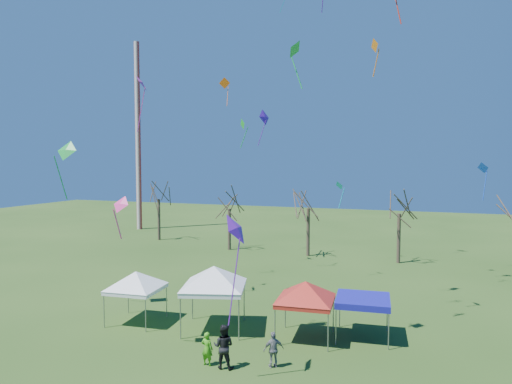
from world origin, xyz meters
TOP-DOWN VIEW (x-y plane):
  - ground at (0.00, 0.00)m, footprint 140.00×140.00m
  - radio_mast at (-28.00, 34.00)m, footprint 0.70×0.70m
  - tree_0 at (-20.85, 27.38)m, footprint 3.83×3.83m
  - tree_1 at (-10.77, 24.65)m, footprint 3.42×3.42m
  - tree_2 at (-2.37, 24.38)m, footprint 3.71×3.71m
  - tree_3 at (6.03, 24.04)m, footprint 3.59×3.59m
  - tent_white_west at (-7.35, 3.11)m, footprint 3.81×3.81m
  - tent_white_mid at (-2.72, 3.59)m, footprint 4.39×4.39m
  - tent_red at (2.29, 3.91)m, footprint 3.94×3.94m
  - tent_blue at (5.04, 5.07)m, footprint 2.93×2.93m
  - person_dark at (-0.33, -0.55)m, footprint 1.03×0.84m
  - person_green at (-1.14, -0.55)m, footprint 0.57×0.39m
  - person_grey at (1.72, 0.27)m, footprint 0.99×0.86m
  - kite_12 at (12.71, 24.06)m, footprint 1.13×1.08m
  - kite_19 at (1.84, 16.92)m, footprint 0.93×0.90m
  - kite_1 at (-5.47, -0.73)m, footprint 1.04×0.77m
  - kite_13 at (-6.84, 18.52)m, footprint 0.95×0.98m
  - kite_2 at (-10.06, 22.00)m, footprint 1.13×0.59m
  - kite_5 at (0.65, -1.43)m, footprint 0.89×1.44m
  - kite_18 at (5.22, 7.44)m, footprint 0.61×0.81m
  - kite_11 at (-4.31, 16.87)m, footprint 0.90×1.41m
  - kite_27 at (2.02, 2.45)m, footprint 0.71×0.99m
  - kite_14 at (-12.26, 3.36)m, footprint 1.39×1.00m
  - kite_8 at (-8.95, 6.40)m, footprint 1.21×1.47m

SIDE VIEW (x-z plane):
  - ground at x=0.00m, z-range 0.00..0.00m
  - person_green at x=-1.14m, z-range 0.00..1.52m
  - person_grey at x=1.72m, z-range 0.00..1.59m
  - person_dark at x=-0.33m, z-range 0.00..1.95m
  - tent_blue at x=5.04m, z-range 0.89..3.02m
  - tent_white_west at x=-7.35m, z-range 1.03..4.41m
  - tent_red at x=2.29m, z-range 1.07..4.55m
  - tent_white_mid at x=-2.72m, z-range 1.23..5.26m
  - tree_1 at x=-10.77m, z-range 2.02..9.56m
  - tree_3 at x=6.03m, z-range 2.12..10.03m
  - tree_2 at x=-2.37m, z-range 2.20..10.38m
  - kite_5 at x=0.65m, z-range 4.03..8.65m
  - tree_0 at x=-20.85m, z-range 2.27..10.70m
  - kite_1 at x=-5.47m, z-range 6.06..8.16m
  - kite_19 at x=1.84m, z-range 6.17..8.30m
  - kite_12 at x=12.71m, z-range 6.95..10.18m
  - kite_14 at x=-12.26m, z-range 7.95..11.59m
  - kite_13 at x=-6.84m, z-range 11.05..13.64m
  - radio_mast at x=-28.00m, z-range 0.00..25.00m
  - kite_11 at x=-4.31m, z-range 11.22..14.22m
  - kite_8 at x=-8.95m, z-range 12.22..15.88m
  - kite_27 at x=2.02m, z-range 13.21..15.43m
  - kite_18 at x=5.22m, z-range 14.32..16.45m
  - kite_2 at x=-10.06m, z-range 15.20..17.97m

